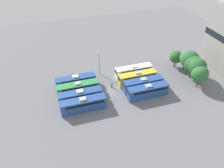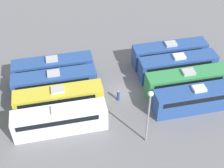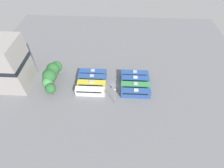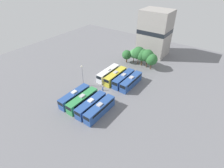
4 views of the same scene
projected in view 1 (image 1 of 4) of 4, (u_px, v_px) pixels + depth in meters
ground_plane at (111, 91)px, 59.46m from camera, size 115.81×115.81×0.00m
bus_0 at (76, 81)px, 60.14m from camera, size 2.50×11.02×3.58m
bus_1 at (78, 88)px, 57.65m from camera, size 2.50×11.02×3.58m
bus_2 at (81, 96)px, 55.05m from camera, size 2.50×11.02×3.58m
bus_3 at (83, 104)px, 52.68m from camera, size 2.50×11.02×3.58m
bus_4 at (134, 71)px, 64.21m from camera, size 2.50×11.02×3.58m
bus_5 at (138, 77)px, 61.59m from camera, size 2.50×11.02×3.58m
bus_6 at (143, 84)px, 59.16m from camera, size 2.50×11.02×3.58m
bus_7 at (148, 91)px, 56.81m from camera, size 2.50×11.02×3.58m
worker_person at (112, 85)px, 60.28m from camera, size 0.36×0.36×1.62m
light_pole at (99, 59)px, 62.66m from camera, size 0.60×0.60×7.79m
tree_0 at (176, 57)px, 67.31m from camera, size 3.97×3.97×5.52m
tree_1 at (186, 58)px, 65.52m from camera, size 3.89×3.89×6.00m
tree_2 at (190, 60)px, 63.05m from camera, size 5.24×5.24×7.67m
tree_3 at (193, 64)px, 62.01m from camera, size 5.00×5.00×7.16m
tree_4 at (197, 67)px, 59.76m from camera, size 4.91×4.91×7.60m
tree_5 at (200, 74)px, 58.56m from camera, size 4.62×4.62×6.62m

